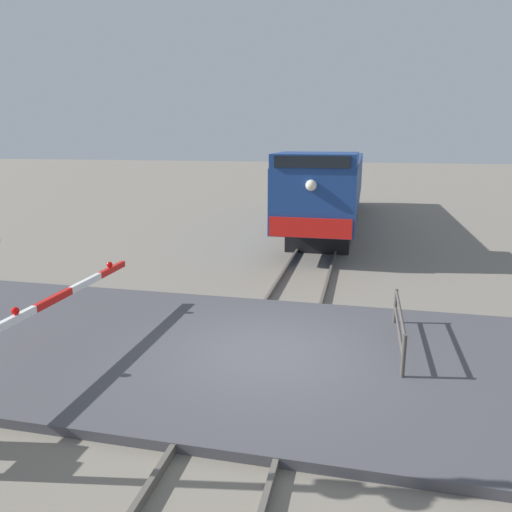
% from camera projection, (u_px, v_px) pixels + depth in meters
% --- Properties ---
extents(ground_plane, '(160.00, 160.00, 0.00)m').
position_uv_depth(ground_plane, '(268.00, 360.00, 9.51)').
color(ground_plane, gray).
extents(rail_track_left, '(0.08, 80.00, 0.15)m').
position_uv_depth(rail_track_left, '(233.00, 353.00, 9.64)').
color(rail_track_left, '#59544C').
rests_on(rail_track_left, ground_plane).
extents(rail_track_right, '(0.08, 80.00, 0.15)m').
position_uv_depth(rail_track_right, '(305.00, 360.00, 9.34)').
color(rail_track_right, '#59544C').
rests_on(rail_track_right, ground_plane).
extents(road_surface, '(36.00, 6.25, 0.16)m').
position_uv_depth(road_surface, '(268.00, 356.00, 9.49)').
color(road_surface, '#47474C').
rests_on(road_surface, ground_plane).
extents(locomotive, '(2.82, 17.48, 3.73)m').
position_uv_depth(locomotive, '(330.00, 185.00, 23.55)').
color(locomotive, black).
rests_on(locomotive, ground_plane).
extents(guard_railing, '(0.08, 2.72, 0.95)m').
position_uv_depth(guard_railing, '(399.00, 325.00, 9.66)').
color(guard_railing, '#4C4742').
rests_on(guard_railing, ground_plane).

